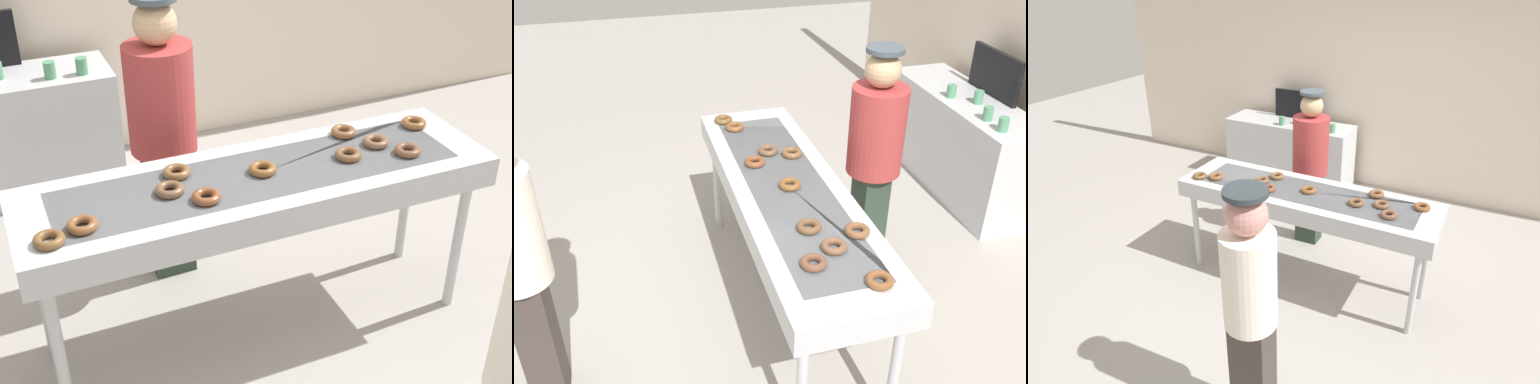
% 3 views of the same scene
% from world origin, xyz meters
% --- Properties ---
extents(ground_plane, '(16.00, 16.00, 0.00)m').
position_xyz_m(ground_plane, '(0.00, 0.00, 0.00)').
color(ground_plane, '#9E9993').
extents(fryer_conveyor, '(2.29, 0.65, 0.94)m').
position_xyz_m(fryer_conveyor, '(0.00, 0.00, 0.86)').
color(fryer_conveyor, '#B7BABF').
rests_on(fryer_conveyor, ground).
extents(chocolate_donut_0, '(0.17, 0.17, 0.04)m').
position_xyz_m(chocolate_donut_0, '(0.75, -0.10, 0.96)').
color(chocolate_donut_0, brown).
rests_on(chocolate_donut_0, fryer_conveyor).
extents(chocolate_donut_1, '(0.16, 0.16, 0.04)m').
position_xyz_m(chocolate_donut_1, '(0.02, 0.01, 0.96)').
color(chocolate_donut_1, brown).
rests_on(chocolate_donut_1, fryer_conveyor).
extents(chocolate_donut_2, '(0.18, 0.18, 0.04)m').
position_xyz_m(chocolate_donut_2, '(0.56, 0.20, 0.96)').
color(chocolate_donut_2, brown).
rests_on(chocolate_donut_2, fryer_conveyor).
extents(chocolate_donut_3, '(0.18, 0.18, 0.04)m').
position_xyz_m(chocolate_donut_3, '(0.46, -0.03, 0.96)').
color(chocolate_donut_3, brown).
rests_on(chocolate_donut_3, fryer_conveyor).
extents(chocolate_donut_4, '(0.15, 0.15, 0.04)m').
position_xyz_m(chocolate_donut_4, '(-1.00, -0.18, 0.96)').
color(chocolate_donut_4, brown).
rests_on(chocolate_donut_4, fryer_conveyor).
extents(chocolate_donut_5, '(0.17, 0.17, 0.04)m').
position_xyz_m(chocolate_donut_5, '(0.96, 0.15, 0.96)').
color(chocolate_donut_5, brown).
rests_on(chocolate_donut_5, fryer_conveyor).
extents(chocolate_donut_6, '(0.17, 0.17, 0.04)m').
position_xyz_m(chocolate_donut_6, '(-0.44, -0.00, 0.96)').
color(chocolate_donut_6, brown).
rests_on(chocolate_donut_6, fryer_conveyor).
extents(chocolate_donut_7, '(0.18, 0.18, 0.04)m').
position_xyz_m(chocolate_donut_7, '(-0.31, -0.12, 0.96)').
color(chocolate_donut_7, brown).
rests_on(chocolate_donut_7, fryer_conveyor).
extents(chocolate_donut_8, '(0.16, 0.16, 0.04)m').
position_xyz_m(chocolate_donut_8, '(-0.36, 0.14, 0.96)').
color(chocolate_donut_8, brown).
rests_on(chocolate_donut_8, fryer_conveyor).
extents(chocolate_donut_9, '(0.17, 0.17, 0.04)m').
position_xyz_m(chocolate_donut_9, '(-0.85, -0.13, 0.96)').
color(chocolate_donut_9, brown).
rests_on(chocolate_donut_9, fryer_conveyor).
extents(chocolate_donut_10, '(0.17, 0.17, 0.04)m').
position_xyz_m(chocolate_donut_10, '(0.66, 0.04, 0.96)').
color(chocolate_donut_10, brown).
rests_on(chocolate_donut_10, fryer_conveyor).
extents(worker_baker, '(0.36, 0.36, 1.64)m').
position_xyz_m(worker_baker, '(-0.27, 0.68, 0.94)').
color(worker_baker, '#29382C').
rests_on(worker_baker, ground).
extents(customer_waiting, '(0.31, 0.31, 1.68)m').
position_xyz_m(customer_waiting, '(0.33, -1.48, 0.94)').
color(customer_waiting, '#3D3330').
rests_on(customer_waiting, ground).
extents(prep_counter, '(1.71, 0.54, 0.85)m').
position_xyz_m(prep_counter, '(-1.13, 1.95, 0.42)').
color(prep_counter, '#B7BABF').
rests_on(prep_counter, ground).
extents(paper_cup_0, '(0.08, 0.08, 0.11)m').
position_xyz_m(paper_cup_0, '(-0.68, 1.82, 0.90)').
color(paper_cup_0, '#4C8C66').
rests_on(paper_cup_0, prep_counter).
extents(paper_cup_1, '(0.08, 0.08, 0.11)m').
position_xyz_m(paper_cup_1, '(-0.47, 1.82, 0.90)').
color(paper_cup_1, '#4C8C66').
rests_on(paper_cup_1, prep_counter).
extents(paper_cup_2, '(0.08, 0.08, 0.11)m').
position_xyz_m(paper_cup_2, '(-1.17, 1.80, 0.90)').
color(paper_cup_2, '#4C8C66').
rests_on(paper_cup_2, prep_counter).
extents(paper_cup_3, '(0.08, 0.08, 0.11)m').
position_xyz_m(paper_cup_3, '(-0.99, 1.95, 0.90)').
color(paper_cup_3, '#4C8C66').
rests_on(paper_cup_3, prep_counter).
extents(menu_display, '(0.63, 0.04, 0.37)m').
position_xyz_m(menu_display, '(-1.13, 2.17, 1.03)').
color(menu_display, black).
rests_on(menu_display, prep_counter).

